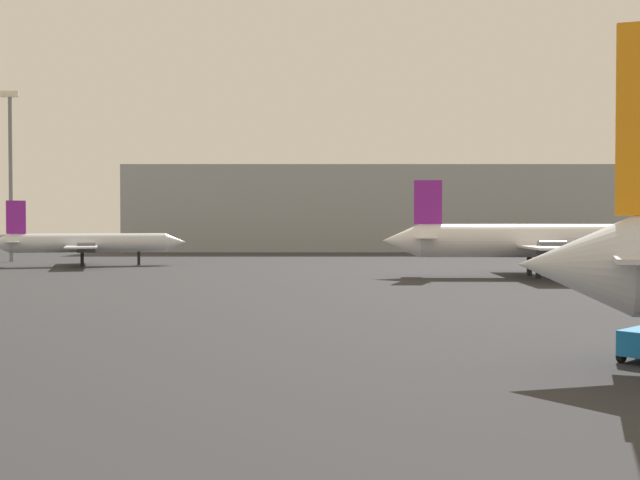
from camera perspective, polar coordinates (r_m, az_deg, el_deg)
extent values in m
cone|color=silver|center=(29.95, 18.38, -1.80)|extent=(5.03, 4.80, 3.68)
cylinder|color=white|center=(79.27, 16.52, -0.05)|extent=(25.42, 3.82, 3.32)
cone|color=white|center=(76.70, 6.01, -0.05)|extent=(3.71, 3.39, 3.32)
cube|color=white|center=(78.96, 15.63, -0.41)|extent=(4.47, 19.82, 0.21)
cube|color=white|center=(76.92, 7.69, 0.20)|extent=(2.23, 7.32, 0.14)
cube|color=purple|center=(76.98, 8.02, 2.81)|extent=(2.78, 0.32, 4.37)
cylinder|color=#4C4C54|center=(82.78, 15.49, -0.44)|extent=(2.63, 1.61, 1.56)
cylinder|color=#4C4C54|center=(75.54, 16.90, -0.63)|extent=(2.63, 1.61, 1.56)
cube|color=black|center=(81.91, 21.99, -1.90)|extent=(0.44, 0.44, 1.97)
cube|color=black|center=(80.73, 15.31, -1.89)|extent=(0.44, 0.44, 1.97)
cube|color=black|center=(77.38, 15.94, -2.04)|extent=(0.44, 0.44, 1.97)
cylinder|color=silver|center=(98.88, -16.82, -0.20)|extent=(18.35, 7.38, 2.32)
cone|color=silver|center=(99.34, -10.75, -0.16)|extent=(3.10, 2.94, 2.32)
cube|color=silver|center=(98.91, -17.35, -0.41)|extent=(8.23, 17.22, 0.17)
cube|color=silver|center=(99.36, -21.94, -0.10)|extent=(3.26, 6.12, 0.11)
cube|color=purple|center=(99.29, -21.75, 1.59)|extent=(2.21, 0.83, 4.02)
cylinder|color=#4C4C54|center=(102.11, -17.00, -0.41)|extent=(2.37, 1.80, 1.26)
cylinder|color=#4C4C54|center=(95.70, -17.05, -0.54)|extent=(2.37, 1.80, 1.26)
cube|color=black|center=(99.08, -13.39, -1.34)|extent=(0.43, 0.43, 1.72)
cube|color=black|center=(100.37, -17.33, -1.34)|extent=(0.43, 0.43, 1.72)
cube|color=black|center=(97.57, -17.36, -1.41)|extent=(0.43, 0.43, 1.72)
cylinder|color=black|center=(34.35, 22.72, -7.57)|extent=(0.57, 0.56, 0.60)
cylinder|color=black|center=(32.84, 21.52, -7.97)|extent=(0.57, 0.56, 0.60)
cylinder|color=slate|center=(112.95, -22.10, 4.20)|extent=(0.50, 0.50, 22.50)
cube|color=#F2EACC|center=(114.13, -22.16, 10.05)|extent=(2.40, 0.50, 0.80)
cube|color=#999EA3|center=(145.31, 3.87, 2.31)|extent=(90.58, 19.19, 15.64)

